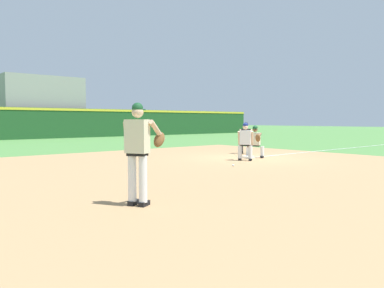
{
  "coord_description": "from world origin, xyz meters",
  "views": [
    {
      "loc": [
        -11.58,
        -10.13,
        1.54
      ],
      "look_at": [
        -5.62,
        -3.1,
        0.96
      ],
      "focal_mm": 35.0,
      "sensor_mm": 36.0,
      "label": 1
    }
  ],
  "objects_px": {
    "first_base_bag": "(248,157)",
    "baserunner": "(245,140)",
    "pitcher": "(139,147)",
    "first_baseman": "(255,140)",
    "umpire": "(246,137)",
    "baseball": "(233,165)"
  },
  "relations": [
    {
      "from": "first_baseman",
      "to": "pitcher",
      "type": "bearing_deg",
      "value": -152.59
    },
    {
      "from": "pitcher",
      "to": "first_baseman",
      "type": "height_order",
      "value": "pitcher"
    },
    {
      "from": "first_base_bag",
      "to": "first_baseman",
      "type": "height_order",
      "value": "first_baseman"
    },
    {
      "from": "first_base_bag",
      "to": "baserunner",
      "type": "height_order",
      "value": "baserunner"
    },
    {
      "from": "first_base_bag",
      "to": "umpire",
      "type": "relative_size",
      "value": 0.26
    },
    {
      "from": "baseball",
      "to": "baserunner",
      "type": "relative_size",
      "value": 0.05
    },
    {
      "from": "pitcher",
      "to": "baserunner",
      "type": "distance_m",
      "value": 8.13
    },
    {
      "from": "umpire",
      "to": "baseball",
      "type": "bearing_deg",
      "value": -143.35
    },
    {
      "from": "baseball",
      "to": "baserunner",
      "type": "height_order",
      "value": "baserunner"
    },
    {
      "from": "baseball",
      "to": "pitcher",
      "type": "bearing_deg",
      "value": -152.28
    },
    {
      "from": "first_base_bag",
      "to": "umpire",
      "type": "bearing_deg",
      "value": 43.91
    },
    {
      "from": "first_base_bag",
      "to": "baserunner",
      "type": "bearing_deg",
      "value": -144.49
    },
    {
      "from": "baseball",
      "to": "pitcher",
      "type": "height_order",
      "value": "pitcher"
    },
    {
      "from": "first_base_bag",
      "to": "baseball",
      "type": "bearing_deg",
      "value": -148.32
    },
    {
      "from": "pitcher",
      "to": "first_baseman",
      "type": "xyz_separation_m",
      "value": [
        8.3,
        4.3,
        -0.33
      ]
    },
    {
      "from": "baserunner",
      "to": "first_baseman",
      "type": "bearing_deg",
      "value": 22.37
    },
    {
      "from": "pitcher",
      "to": "first_baseman",
      "type": "relative_size",
      "value": 1.39
    },
    {
      "from": "umpire",
      "to": "first_base_bag",
      "type": "bearing_deg",
      "value": -136.09
    },
    {
      "from": "pitcher",
      "to": "baserunner",
      "type": "relative_size",
      "value": 1.27
    },
    {
      "from": "pitcher",
      "to": "umpire",
      "type": "xyz_separation_m",
      "value": [
        9.41,
        5.8,
        -0.27
      ]
    },
    {
      "from": "first_baseman",
      "to": "baseball",
      "type": "bearing_deg",
      "value": -153.21
    },
    {
      "from": "baseball",
      "to": "pitcher",
      "type": "distance_m",
      "value": 6.31
    }
  ]
}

